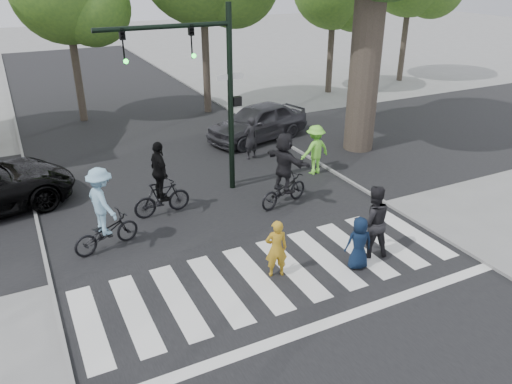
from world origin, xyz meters
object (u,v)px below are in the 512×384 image
pedestrian_child (359,243)px  pedestrian_adult (372,221)px  car_grey (258,122)px  traffic_signal (205,76)px  cyclist_right (284,173)px  cyclist_mid (161,186)px  pedestrian_woman (276,249)px  cyclist_left (104,215)px

pedestrian_child → pedestrian_adult: pedestrian_adult is taller
car_grey → traffic_signal: bearing=-57.4°
cyclist_right → car_grey: 6.48m
traffic_signal → car_grey: size_ratio=1.29×
pedestrian_adult → traffic_signal: bearing=-50.3°
pedestrian_adult → cyclist_mid: bearing=-31.4°
pedestrian_woman → car_grey: size_ratio=0.33×
pedestrian_child → car_grey: bearing=-87.3°
pedestrian_woman → traffic_signal: bearing=-78.7°
traffic_signal → cyclist_mid: bearing=-155.8°
pedestrian_adult → cyclist_mid: (-4.20, 4.71, -0.03)m
pedestrian_woman → pedestrian_child: pedestrian_woman is taller
traffic_signal → pedestrian_adult: (2.33, -5.55, -2.91)m
pedestrian_woman → pedestrian_child: bearing=178.4°
traffic_signal → cyclist_mid: size_ratio=2.57×
pedestrian_child → cyclist_mid: cyclist_mid is taller
traffic_signal → pedestrian_woman: size_ratio=3.95×
traffic_signal → pedestrian_woman: traffic_signal is taller
pedestrian_child → car_grey: 10.35m
cyclist_right → car_grey: size_ratio=0.51×
pedestrian_adult → car_grey: size_ratio=0.43×
cyclist_left → pedestrian_child: bearing=-34.7°
pedestrian_adult → cyclist_right: size_ratio=0.83×
traffic_signal → pedestrian_child: traffic_signal is taller
car_grey → pedestrian_adult: bearing=-23.6°
cyclist_left → traffic_signal: bearing=29.1°
cyclist_mid → car_grey: size_ratio=0.50×
cyclist_mid → cyclist_left: bearing=-146.5°
pedestrian_child → cyclist_right: bearing=-76.1°
pedestrian_adult → cyclist_left: (-6.13, 3.43, 0.02)m
pedestrian_child → car_grey: car_grey is taller
cyclist_right → car_grey: cyclist_right is taller
cyclist_mid → pedestrian_woman: bearing=-71.2°
pedestrian_child → cyclist_left: size_ratio=0.60×
traffic_signal → pedestrian_woman: 6.16m
pedestrian_child → cyclist_mid: (-3.53, 5.06, 0.26)m
cyclist_left → cyclist_mid: cyclist_mid is taller
cyclist_right → pedestrian_woman: bearing=-122.2°
pedestrian_woman → cyclist_right: (2.13, 3.38, 0.31)m
cyclist_left → car_grey: (7.75, 6.31, -0.22)m
traffic_signal → cyclist_right: traffic_signal is taller
pedestrian_woman → pedestrian_adult: bearing=-170.3°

